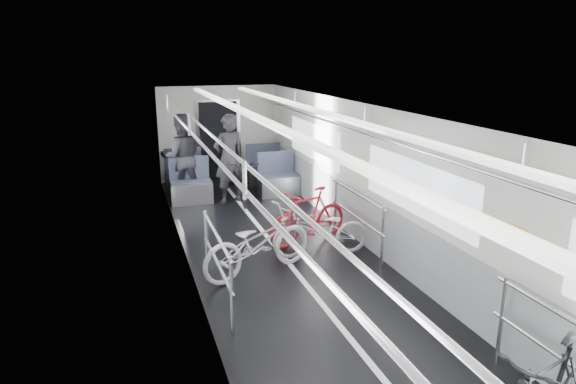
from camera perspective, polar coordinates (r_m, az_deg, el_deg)
name	(u,v)px	position (r m, az deg, el deg)	size (l,w,h in m)	color
car_shell	(277,184)	(8.36, -1.26, 0.85)	(3.02, 14.01, 2.41)	black
bike_left_far	(258,243)	(7.63, -3.33, -5.63)	(0.65, 1.87, 0.98)	silver
bike_right_mid	(321,231)	(8.32, 3.69, -4.36)	(0.56, 1.60, 0.84)	#AEAEB3
bike_right_far	(308,216)	(8.82, 2.26, -2.71)	(0.46, 1.62, 0.97)	red
bike_aisle	(242,180)	(11.38, -5.14, 1.34)	(0.64, 1.83, 0.96)	black
person_standing	(229,159)	(11.21, -6.59, 3.69)	(0.71, 0.47, 1.95)	black
person_seated	(182,157)	(11.64, -11.71, 3.83)	(0.94, 0.73, 1.92)	#2F2D35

